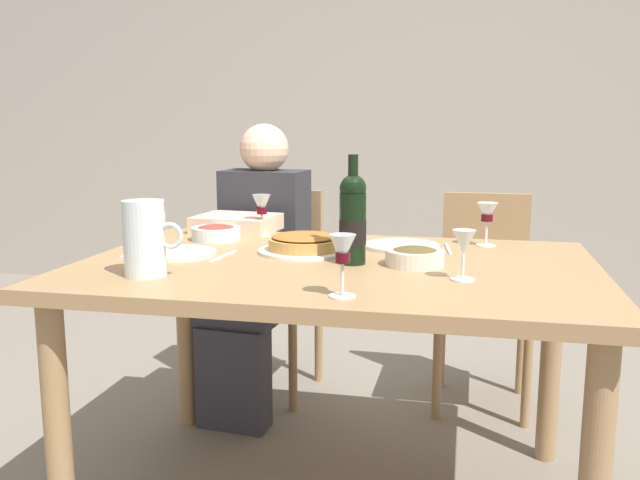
{
  "coord_description": "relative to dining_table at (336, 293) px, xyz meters",
  "views": [
    {
      "loc": [
        0.37,
        -1.91,
        1.17
      ],
      "look_at": [
        -0.06,
        0.07,
        0.81
      ],
      "focal_mm": 37.89,
      "sensor_mm": 36.0,
      "label": 1
    }
  ],
  "objects": [
    {
      "name": "spoon_right_setting",
      "position": [
        0.02,
        0.27,
        0.09
      ],
      "size": [
        0.02,
        0.16,
        0.0
      ],
      "primitive_type": "cube",
      "rotation": [
        0.0,
        0.0,
        1.53
      ],
      "color": "silver",
      "rests_on": "dining_table"
    },
    {
      "name": "wine_glass_centre",
      "position": [
        0.44,
        0.37,
        0.2
      ],
      "size": [
        0.07,
        0.07,
        0.14
      ],
      "color": "silver",
      "rests_on": "dining_table"
    },
    {
      "name": "dinner_plate_left_setting",
      "position": [
        -0.5,
        0.0,
        0.1
      ],
      "size": [
        0.24,
        0.24,
        0.01
      ],
      "primitive_type": "cylinder",
      "color": "silver",
      "rests_on": "dining_table"
    },
    {
      "name": "knife_right_setting",
      "position": [
        0.32,
        0.27,
        0.09
      ],
      "size": [
        0.03,
        0.18,
        0.0
      ],
      "primitive_type": "cube",
      "rotation": [
        0.0,
        0.0,
        1.68
      ],
      "color": "silver",
      "rests_on": "dining_table"
    },
    {
      "name": "chair_right",
      "position": [
        0.45,
        0.91,
        -0.17
      ],
      "size": [
        0.4,
        0.4,
        0.87
      ],
      "rotation": [
        0.0,
        0.0,
        3.13
      ],
      "color": "#9E7A51",
      "rests_on": "ground"
    },
    {
      "name": "back_wall",
      "position": [
        0.0,
        2.63,
        0.73
      ],
      "size": [
        8.0,
        0.1,
        2.8
      ],
      "primitive_type": "cube",
      "color": "#A3998E",
      "rests_on": "ground"
    },
    {
      "name": "chair_left",
      "position": [
        -0.44,
        0.88,
        -0.17
      ],
      "size": [
        0.44,
        0.44,
        0.87
      ],
      "rotation": [
        0.0,
        0.0,
        3.05
      ],
      "color": "#9E7A51",
      "rests_on": "ground"
    },
    {
      "name": "wine_glass_left_diner",
      "position": [
        0.37,
        -0.15,
        0.19
      ],
      "size": [
        0.06,
        0.06,
        0.13
      ],
      "color": "silver",
      "rests_on": "dining_table"
    },
    {
      "name": "water_pitcher",
      "position": [
        -0.46,
        -0.28,
        0.18
      ],
      "size": [
        0.17,
        0.11,
        0.2
      ],
      "color": "silver",
      "rests_on": "dining_table"
    },
    {
      "name": "diner_left",
      "position": [
        -0.46,
        0.65,
        -0.05
      ],
      "size": [
        0.37,
        0.53,
        1.16
      ],
      "rotation": [
        0.0,
        0.0,
        3.05
      ],
      "color": "#2D2D33",
      "rests_on": "ground"
    },
    {
      "name": "baked_tart",
      "position": [
        -0.13,
        0.13,
        0.12
      ],
      "size": [
        0.29,
        0.29,
        0.06
      ],
      "color": "white",
      "rests_on": "dining_table"
    },
    {
      "name": "wine_bottle",
      "position": [
        0.05,
        -0.01,
        0.22
      ],
      "size": [
        0.08,
        0.08,
        0.32
      ],
      "color": "black",
      "rests_on": "dining_table"
    },
    {
      "name": "fork_left_setting",
      "position": [
        -0.65,
        0.0,
        0.09
      ],
      "size": [
        0.03,
        0.16,
        0.0
      ],
      "primitive_type": "cube",
      "rotation": [
        0.0,
        0.0,
        1.66
      ],
      "color": "silver",
      "rests_on": "dining_table"
    },
    {
      "name": "wine_glass_spare",
      "position": [
        0.09,
        -0.39,
        0.2
      ],
      "size": [
        0.06,
        0.06,
        0.15
      ],
      "color": "silver",
      "rests_on": "dining_table"
    },
    {
      "name": "salad_bowl",
      "position": [
        -0.48,
        0.28,
        0.12
      ],
      "size": [
        0.17,
        0.17,
        0.05
      ],
      "color": "silver",
      "rests_on": "dining_table"
    },
    {
      "name": "dining_table",
      "position": [
        0.0,
        0.0,
        0.0
      ],
      "size": [
        1.5,
        1.0,
        0.76
      ],
      "color": "#9E7A51",
      "rests_on": "ground"
    },
    {
      "name": "dinner_plate_right_setting",
      "position": [
        0.17,
        0.27,
        0.1
      ],
      "size": [
        0.25,
        0.25,
        0.01
      ],
      "primitive_type": "cylinder",
      "color": "silver",
      "rests_on": "dining_table"
    },
    {
      "name": "knife_left_setting",
      "position": [
        -0.35,
        0.0,
        0.09
      ],
      "size": [
        0.02,
        0.18,
        0.0
      ],
      "primitive_type": "cube",
      "rotation": [
        0.0,
        0.0,
        1.49
      ],
      "color": "silver",
      "rests_on": "dining_table"
    },
    {
      "name": "wine_glass_right_diner",
      "position": [
        -0.35,
        0.4,
        0.2
      ],
      "size": [
        0.07,
        0.07,
        0.15
      ],
      "color": "silver",
      "rests_on": "dining_table"
    },
    {
      "name": "olive_bowl",
      "position": [
        0.23,
        0.01,
        0.12
      ],
      "size": [
        0.17,
        0.17,
        0.05
      ],
      "color": "silver",
      "rests_on": "dining_table"
    }
  ]
}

